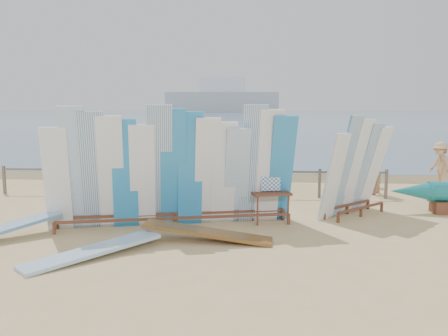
# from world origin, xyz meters

# --- Properties ---
(ground) EXTENTS (160.00, 160.00, 0.00)m
(ground) POSITION_xyz_m (0.00, 0.00, 0.00)
(ground) COLOR tan
(ground) RESTS_ON ground
(ocean) EXTENTS (320.00, 240.00, 0.02)m
(ocean) POSITION_xyz_m (0.00, 128.00, 0.00)
(ocean) COLOR slate
(ocean) RESTS_ON ground
(wet_sand_strip) EXTENTS (40.00, 2.60, 0.01)m
(wet_sand_strip) POSITION_xyz_m (0.00, 7.20, 0.00)
(wet_sand_strip) COLOR olive
(wet_sand_strip) RESTS_ON ground
(distant_ship) EXTENTS (45.00, 8.00, 14.00)m
(distant_ship) POSITION_xyz_m (-12.00, 180.00, 5.31)
(distant_ship) COLOR #999EA3
(distant_ship) RESTS_ON ocean
(fence) EXTENTS (12.08, 0.08, 0.90)m
(fence) POSITION_xyz_m (0.00, 3.00, 0.63)
(fence) COLOR #67594E
(fence) RESTS_ON ground
(main_surfboard_rack) EXTENTS (5.72, 2.01, 2.84)m
(main_surfboard_rack) POSITION_xyz_m (0.19, -0.77, 1.29)
(main_surfboard_rack) COLOR brown
(main_surfboard_rack) RESTS_ON ground
(side_surfboard_rack) EXTENTS (2.07, 2.02, 2.59)m
(side_surfboard_rack) POSITION_xyz_m (4.59, 0.69, 1.17)
(side_surfboard_rack) COLOR brown
(side_surfboard_rack) RESTS_ON ground
(vendor_table) EXTENTS (1.04, 0.85, 1.21)m
(vendor_table) POSITION_xyz_m (2.41, -0.21, 0.40)
(vendor_table) COLOR brown
(vendor_table) RESTS_ON ground
(flat_board_c) EXTENTS (2.72, 0.76, 0.38)m
(flat_board_c) POSITION_xyz_m (1.06, -1.90, 0.00)
(flat_board_c) COLOR brown
(flat_board_c) RESTS_ON ground
(flat_board_b) EXTENTS (2.26, 2.35, 0.23)m
(flat_board_b) POSITION_xyz_m (-0.97, -3.08, 0.00)
(flat_board_b) COLOR #88B3DA
(flat_board_b) RESTS_ON ground
(beach_chair_left) EXTENTS (0.68, 0.70, 0.89)m
(beach_chair_left) POSITION_xyz_m (0.49, 3.60, 0.26)
(beach_chair_left) COLOR red
(beach_chair_left) RESTS_ON ground
(beach_chair_right) EXTENTS (0.61, 0.63, 0.90)m
(beach_chair_right) POSITION_xyz_m (0.59, 4.34, 0.26)
(beach_chair_right) COLOR red
(beach_chair_right) RESTS_ON ground
(stroller) EXTENTS (0.64, 0.80, 0.97)m
(stroller) POSITION_xyz_m (2.07, 3.58, 0.39)
(stroller) COLOR red
(stroller) RESTS_ON ground
(beachgoer_1) EXTENTS (0.63, 0.46, 1.55)m
(beachgoer_1) POSITION_xyz_m (-4.94, 4.48, 0.77)
(beachgoer_1) COLOR #8C6042
(beachgoer_1) RESTS_ON ground
(beachgoer_9) EXTENTS (1.26, 1.12, 1.86)m
(beachgoer_9) POSITION_xyz_m (5.50, 5.61, 0.93)
(beachgoer_9) COLOR tan
(beachgoer_9) RESTS_ON ground
(beachgoer_8) EXTENTS (0.80, 0.92, 1.72)m
(beachgoer_8) POSITION_xyz_m (5.70, 3.72, 0.86)
(beachgoer_8) COLOR beige
(beachgoer_8) RESTS_ON ground
(beachgoer_extra_1) EXTENTS (0.83, 1.02, 1.60)m
(beachgoer_extra_1) POSITION_xyz_m (-5.19, 6.49, 0.80)
(beachgoer_extra_1) COLOR #8C6042
(beachgoer_extra_1) RESTS_ON ground
(beachgoer_3) EXTENTS (0.52, 1.09, 1.64)m
(beachgoer_3) POSITION_xyz_m (-0.38, 6.34, 0.82)
(beachgoer_3) COLOR tan
(beachgoer_3) RESTS_ON ground
(beachgoer_11) EXTENTS (1.21, 1.61, 1.69)m
(beachgoer_11) POSITION_xyz_m (-4.91, 7.30, 0.84)
(beachgoer_11) COLOR beige
(beachgoer_11) RESTS_ON ground
(beachgoer_5) EXTENTS (1.63, 1.41, 1.77)m
(beachgoer_5) POSITION_xyz_m (0.13, 6.19, 0.89)
(beachgoer_5) COLOR beige
(beachgoer_5) RESTS_ON ground
(beachgoer_extra_0) EXTENTS (0.64, 1.11, 1.62)m
(beachgoer_extra_0) POSITION_xyz_m (8.23, 4.79, 0.81)
(beachgoer_extra_0) COLOR tan
(beachgoer_extra_0) RESTS_ON ground
(beachgoer_4) EXTENTS (0.83, 0.99, 1.57)m
(beachgoer_4) POSITION_xyz_m (-0.36, 5.38, 0.79)
(beachgoer_4) COLOR #8C6042
(beachgoer_4) RESTS_ON ground
(beachgoer_7) EXTENTS (0.60, 0.66, 1.60)m
(beachgoer_7) POSITION_xyz_m (2.06, 5.16, 0.80)
(beachgoer_7) COLOR #8C6042
(beachgoer_7) RESTS_ON ground
(beachgoer_2) EXTENTS (0.42, 0.86, 1.76)m
(beachgoer_2) POSITION_xyz_m (-1.92, 4.10, 0.88)
(beachgoer_2) COLOR beige
(beachgoer_2) RESTS_ON ground
(beachgoer_6) EXTENTS (0.96, 0.65, 1.80)m
(beachgoer_6) POSITION_xyz_m (0.94, 5.43, 0.90)
(beachgoer_6) COLOR tan
(beachgoer_6) RESTS_ON ground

